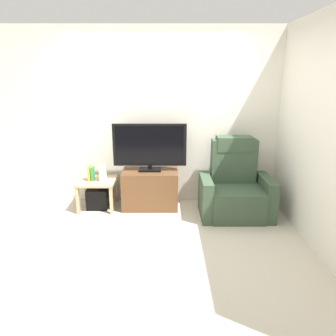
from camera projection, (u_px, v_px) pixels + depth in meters
ground_plane at (153, 232)px, 4.04m from camera, size 6.40×6.40×0.00m
wall_back at (156, 118)px, 4.76m from camera, size 6.40×0.06×2.60m
wall_side at (315, 130)px, 3.67m from camera, size 0.06×4.48×2.60m
tv_stand at (151, 189)px, 4.75m from camera, size 0.81×0.49×0.56m
television at (151, 146)px, 4.59m from camera, size 1.06×0.20×0.69m
recliner_armchair at (236, 189)px, 4.48m from camera, size 0.98×0.78×1.08m
side_table at (98, 184)px, 4.70m from camera, size 0.54×0.54×0.44m
subwoofer_box at (99, 198)px, 4.76m from camera, size 0.30×0.30×0.30m
book_leftmost at (91, 173)px, 4.63m from camera, size 0.03×0.12×0.22m
book_middle at (94, 173)px, 4.64m from camera, size 0.04×0.12×0.21m
game_console at (104, 172)px, 4.66m from camera, size 0.07×0.20×0.22m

